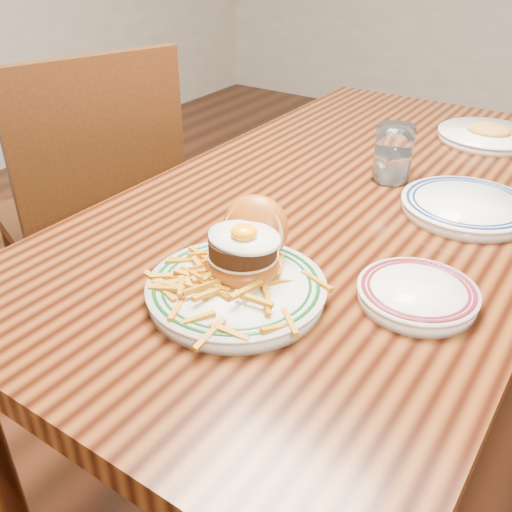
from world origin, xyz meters
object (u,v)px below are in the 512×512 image
Objects in this scene: chair_left at (94,210)px; table at (350,229)px; side_plate at (417,293)px; main_plate at (240,273)px.

table is at bearing 26.73° from chair_left.
side_plate is (1.03, -0.22, 0.24)m from chair_left.
chair_left is at bearing 138.33° from main_plate.
chair_left is 3.27× the size of main_plate.
side_plate is (0.26, -0.31, 0.10)m from table.
table is 5.29× the size of main_plate.
main_plate reaches higher than side_plate.
main_plate is (0.02, -0.45, 0.13)m from table.
chair_left is at bearing -173.47° from table.
side_plate reaches higher than table.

